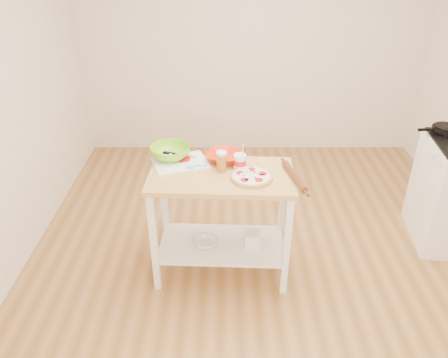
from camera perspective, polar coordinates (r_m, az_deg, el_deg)
room_shell at (r=3.09m, az=6.10°, el=8.81°), size 4.04×4.54×2.74m
prep_island at (r=3.32m, az=-0.33°, el=-3.18°), size 1.09×0.63×0.90m
skillet at (r=4.19m, az=26.95°, el=5.86°), size 0.37×0.23×0.03m
pizza at (r=3.12m, az=3.60°, el=0.32°), size 0.30×0.30×0.05m
cutting_board at (r=3.34m, az=-5.76°, el=2.19°), size 0.48×0.42×0.04m
spatula at (r=3.25m, az=-3.71°, el=1.63°), size 0.15×0.05×0.01m
knife at (r=3.46m, az=-6.42°, el=3.27°), size 0.27×0.10×0.01m
orange_bowl at (r=3.36m, az=0.04°, el=2.98°), size 0.31×0.31×0.07m
green_bowl at (r=3.42m, az=-7.00°, el=3.50°), size 0.36×0.36×0.10m
beer_pint at (r=3.19m, az=-0.34°, el=2.32°), size 0.08×0.08×0.15m
yogurt_tub at (r=3.23m, az=2.09°, el=2.27°), size 0.10×0.10×0.21m
rolling_pin at (r=3.14m, az=9.17°, el=0.33°), size 0.13×0.41×0.05m
shelf_glass_bowl at (r=3.51m, az=-2.39°, el=-8.24°), size 0.21×0.21×0.06m
shelf_bin at (r=3.50m, az=3.70°, el=-7.80°), size 0.12×0.12×0.12m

